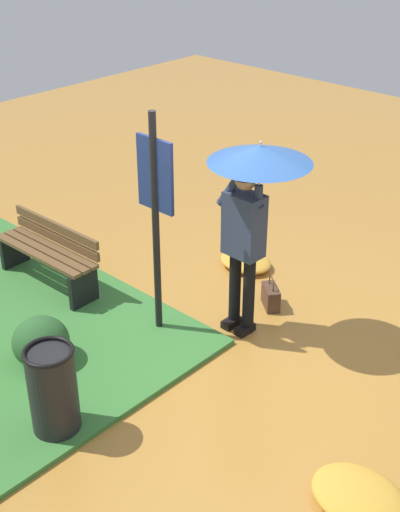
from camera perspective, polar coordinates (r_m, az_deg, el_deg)
ground_plane at (r=7.00m, az=3.32°, el=-7.03°), size 18.00×18.00×0.00m
person_with_umbrella at (r=6.41m, az=4.36°, el=5.38°), size 0.96×0.96×2.04m
info_sign_post at (r=6.46m, az=-3.67°, el=4.59°), size 0.44×0.07×2.30m
handbag at (r=7.49m, az=5.84°, el=-3.33°), size 0.32×0.30×0.37m
park_bench at (r=7.87m, az=-12.34°, el=0.13°), size 1.40×0.39×0.75m
trash_bin at (r=5.85m, az=-11.99°, el=-10.84°), size 0.42×0.42×0.83m
shrub_cluster at (r=6.71m, az=-12.89°, el=-7.17°), size 0.59×0.54×0.49m
leaf_pile_near_person at (r=5.52m, az=12.95°, el=-18.74°), size 0.74×0.59×0.16m
leaf_pile_by_bench at (r=8.24m, az=3.78°, el=-0.45°), size 0.65×0.52×0.14m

